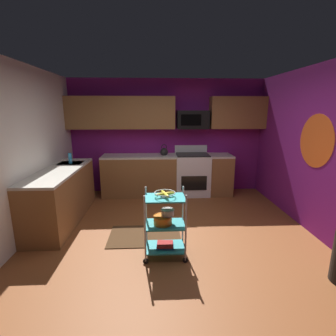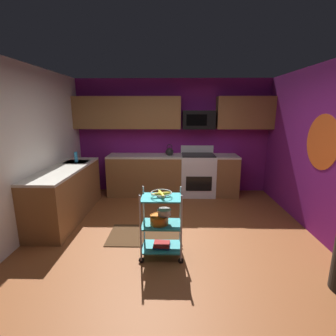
{
  "view_description": "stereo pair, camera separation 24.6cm",
  "coord_description": "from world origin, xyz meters",
  "px_view_note": "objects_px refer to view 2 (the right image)",
  "views": [
    {
      "loc": [
        -0.24,
        -3.41,
        1.92
      ],
      "look_at": [
        -0.07,
        0.28,
        1.05
      ],
      "focal_mm": 26.61,
      "sensor_mm": 36.0,
      "label": 1
    },
    {
      "loc": [
        0.01,
        -3.41,
        1.92
      ],
      "look_at": [
        -0.07,
        0.28,
        1.05
      ],
      "focal_mm": 26.61,
      "sensor_mm": 36.0,
      "label": 2
    }
  ],
  "objects_px": {
    "mixing_bowl_large": "(159,219)",
    "mixing_bowl_small": "(164,212)",
    "oven_range": "(198,174)",
    "dish_soap_bottle": "(76,157)",
    "fruit_bowl": "(161,194)",
    "rolling_cart": "(162,224)",
    "book_stack": "(162,245)",
    "microwave": "(199,120)",
    "kettle": "(170,152)"
  },
  "relations": [
    {
      "from": "book_stack",
      "to": "kettle",
      "type": "xyz_separation_m",
      "value": [
        0.07,
        2.51,
        0.84
      ]
    },
    {
      "from": "microwave",
      "to": "dish_soap_bottle",
      "type": "relative_size",
      "value": 3.5
    },
    {
      "from": "mixing_bowl_small",
      "to": "rolling_cart",
      "type": "bearing_deg",
      "value": -153.33
    },
    {
      "from": "fruit_bowl",
      "to": "kettle",
      "type": "distance_m",
      "value": 2.51
    },
    {
      "from": "microwave",
      "to": "rolling_cart",
      "type": "distance_m",
      "value": 2.98
    },
    {
      "from": "kettle",
      "to": "mixing_bowl_small",
      "type": "bearing_deg",
      "value": -90.72
    },
    {
      "from": "microwave",
      "to": "mixing_bowl_large",
      "type": "distance_m",
      "value": 2.96
    },
    {
      "from": "microwave",
      "to": "dish_soap_bottle",
      "type": "height_order",
      "value": "microwave"
    },
    {
      "from": "fruit_bowl",
      "to": "mixing_bowl_small",
      "type": "bearing_deg",
      "value": 26.67
    },
    {
      "from": "oven_range",
      "to": "rolling_cart",
      "type": "bearing_deg",
      "value": -105.77
    },
    {
      "from": "mixing_bowl_small",
      "to": "dish_soap_bottle",
      "type": "bearing_deg",
      "value": 136.4
    },
    {
      "from": "oven_range",
      "to": "rolling_cart",
      "type": "relative_size",
      "value": 1.2
    },
    {
      "from": "fruit_bowl",
      "to": "mixing_bowl_small",
      "type": "height_order",
      "value": "fruit_bowl"
    },
    {
      "from": "mixing_bowl_large",
      "to": "dish_soap_bottle",
      "type": "height_order",
      "value": "dish_soap_bottle"
    },
    {
      "from": "fruit_bowl",
      "to": "book_stack",
      "type": "xyz_separation_m",
      "value": [
        -0.0,
        0.0,
        -0.72
      ]
    },
    {
      "from": "oven_range",
      "to": "book_stack",
      "type": "bearing_deg",
      "value": -105.77
    },
    {
      "from": "microwave",
      "to": "mixing_bowl_small",
      "type": "height_order",
      "value": "microwave"
    },
    {
      "from": "oven_range",
      "to": "fruit_bowl",
      "type": "bearing_deg",
      "value": -105.77
    },
    {
      "from": "microwave",
      "to": "dish_soap_bottle",
      "type": "xyz_separation_m",
      "value": [
        -2.45,
        -0.9,
        -0.68
      ]
    },
    {
      "from": "mixing_bowl_large",
      "to": "book_stack",
      "type": "xyz_separation_m",
      "value": [
        0.03,
        0.0,
        -0.37
      ]
    },
    {
      "from": "rolling_cart",
      "to": "book_stack",
      "type": "height_order",
      "value": "rolling_cart"
    },
    {
      "from": "rolling_cart",
      "to": "dish_soap_bottle",
      "type": "relative_size",
      "value": 4.57
    },
    {
      "from": "oven_range",
      "to": "kettle",
      "type": "relative_size",
      "value": 4.17
    },
    {
      "from": "microwave",
      "to": "kettle",
      "type": "height_order",
      "value": "microwave"
    },
    {
      "from": "dish_soap_bottle",
      "to": "rolling_cart",
      "type": "bearing_deg",
      "value": -44.47
    },
    {
      "from": "kettle",
      "to": "dish_soap_bottle",
      "type": "bearing_deg",
      "value": -156.26
    },
    {
      "from": "oven_range",
      "to": "rolling_cart",
      "type": "xyz_separation_m",
      "value": [
        -0.71,
        -2.51,
        -0.03
      ]
    },
    {
      "from": "rolling_cart",
      "to": "mixing_bowl_large",
      "type": "relative_size",
      "value": 3.63
    },
    {
      "from": "dish_soap_bottle",
      "to": "kettle",
      "type": "bearing_deg",
      "value": 23.74
    },
    {
      "from": "microwave",
      "to": "book_stack",
      "type": "xyz_separation_m",
      "value": [
        -0.71,
        -2.62,
        -1.55
      ]
    },
    {
      "from": "rolling_cart",
      "to": "kettle",
      "type": "bearing_deg",
      "value": 88.47
    },
    {
      "from": "oven_range",
      "to": "mixing_bowl_large",
      "type": "relative_size",
      "value": 4.37
    },
    {
      "from": "oven_range",
      "to": "fruit_bowl",
      "type": "height_order",
      "value": "oven_range"
    },
    {
      "from": "mixing_bowl_large",
      "to": "fruit_bowl",
      "type": "bearing_deg",
      "value": 0.0
    },
    {
      "from": "oven_range",
      "to": "microwave",
      "type": "bearing_deg",
      "value": 90.26
    },
    {
      "from": "kettle",
      "to": "rolling_cart",
      "type": "bearing_deg",
      "value": -91.53
    },
    {
      "from": "fruit_bowl",
      "to": "mixing_bowl_small",
      "type": "distance_m",
      "value": 0.26
    },
    {
      "from": "fruit_bowl",
      "to": "kettle",
      "type": "height_order",
      "value": "kettle"
    },
    {
      "from": "rolling_cart",
      "to": "book_stack",
      "type": "relative_size",
      "value": 3.91
    },
    {
      "from": "oven_range",
      "to": "kettle",
      "type": "distance_m",
      "value": 0.83
    },
    {
      "from": "mixing_bowl_large",
      "to": "mixing_bowl_small",
      "type": "xyz_separation_m",
      "value": [
        0.06,
        0.02,
        0.1
      ]
    },
    {
      "from": "mixing_bowl_large",
      "to": "microwave",
      "type": "bearing_deg",
      "value": 74.24
    },
    {
      "from": "microwave",
      "to": "book_stack",
      "type": "relative_size",
      "value": 2.99
    },
    {
      "from": "oven_range",
      "to": "dish_soap_bottle",
      "type": "bearing_deg",
      "value": -161.93
    },
    {
      "from": "microwave",
      "to": "mixing_bowl_large",
      "type": "relative_size",
      "value": 2.78
    },
    {
      "from": "oven_range",
      "to": "mixing_bowl_small",
      "type": "relative_size",
      "value": 6.04
    },
    {
      "from": "oven_range",
      "to": "dish_soap_bottle",
      "type": "distance_m",
      "value": 2.64
    },
    {
      "from": "book_stack",
      "to": "dish_soap_bottle",
      "type": "distance_m",
      "value": 2.59
    },
    {
      "from": "oven_range",
      "to": "microwave",
      "type": "distance_m",
      "value": 1.23
    },
    {
      "from": "mixing_bowl_small",
      "to": "book_stack",
      "type": "distance_m",
      "value": 0.47
    }
  ]
}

